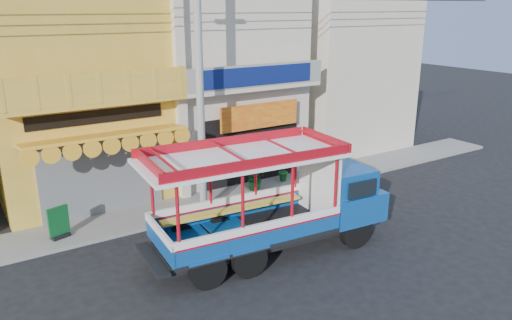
{
  "coord_description": "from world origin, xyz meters",
  "views": [
    {
      "loc": [
        -8.33,
        -11.52,
        7.06
      ],
      "look_at": [
        0.69,
        2.5,
        1.9
      ],
      "focal_mm": 35.0,
      "sensor_mm": 36.0,
      "label": 1
    }
  ],
  "objects_px": {
    "songthaew_truck": "(285,198)",
    "green_sign": "(59,225)",
    "utility_pole": "(203,71)",
    "potted_plant_b": "(282,171)",
    "potted_plant_a": "(255,178)",
    "potted_plant_c": "(328,160)"
  },
  "relations": [
    {
      "from": "potted_plant_a",
      "to": "green_sign",
      "type": "bearing_deg",
      "value": 162.28
    },
    {
      "from": "green_sign",
      "to": "utility_pole",
      "type": "bearing_deg",
      "value": -5.27
    },
    {
      "from": "potted_plant_b",
      "to": "potted_plant_c",
      "type": "height_order",
      "value": "potted_plant_c"
    },
    {
      "from": "utility_pole",
      "to": "potted_plant_b",
      "type": "bearing_deg",
      "value": 14.26
    },
    {
      "from": "potted_plant_a",
      "to": "potted_plant_c",
      "type": "xyz_separation_m",
      "value": [
        3.88,
        0.18,
        0.05
      ]
    },
    {
      "from": "utility_pole",
      "to": "potted_plant_a",
      "type": "bearing_deg",
      "value": 16.91
    },
    {
      "from": "utility_pole",
      "to": "potted_plant_b",
      "type": "xyz_separation_m",
      "value": [
        3.98,
        1.01,
        -4.47
      ]
    },
    {
      "from": "songthaew_truck",
      "to": "green_sign",
      "type": "height_order",
      "value": "songthaew_truck"
    },
    {
      "from": "songthaew_truck",
      "to": "green_sign",
      "type": "xyz_separation_m",
      "value": [
        -5.63,
        4.19,
        -1.09
      ]
    },
    {
      "from": "songthaew_truck",
      "to": "green_sign",
      "type": "bearing_deg",
      "value": 143.29
    },
    {
      "from": "songthaew_truck",
      "to": "green_sign",
      "type": "distance_m",
      "value": 7.1
    },
    {
      "from": "potted_plant_c",
      "to": "potted_plant_b",
      "type": "bearing_deg",
      "value": -51.96
    },
    {
      "from": "potted_plant_a",
      "to": "potted_plant_b",
      "type": "height_order",
      "value": "potted_plant_a"
    },
    {
      "from": "utility_pole",
      "to": "green_sign",
      "type": "relative_size",
      "value": 27.2
    },
    {
      "from": "potted_plant_a",
      "to": "songthaew_truck",
      "type": "bearing_deg",
      "value": -132.03
    },
    {
      "from": "potted_plant_b",
      "to": "utility_pole",
      "type": "bearing_deg",
      "value": 45.4
    },
    {
      "from": "utility_pole",
      "to": "potted_plant_a",
      "type": "distance_m",
      "value": 5.16
    },
    {
      "from": "utility_pole",
      "to": "green_sign",
      "type": "xyz_separation_m",
      "value": [
        -4.95,
        0.46,
        -4.48
      ]
    },
    {
      "from": "potted_plant_a",
      "to": "potted_plant_b",
      "type": "relative_size",
      "value": 1.04
    },
    {
      "from": "utility_pole",
      "to": "songthaew_truck",
      "type": "relative_size",
      "value": 3.76
    },
    {
      "from": "songthaew_truck",
      "to": "potted_plant_a",
      "type": "xyz_separation_m",
      "value": [
        1.82,
        4.5,
        -1.06
      ]
    },
    {
      "from": "green_sign",
      "to": "potted_plant_c",
      "type": "height_order",
      "value": "green_sign"
    }
  ]
}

